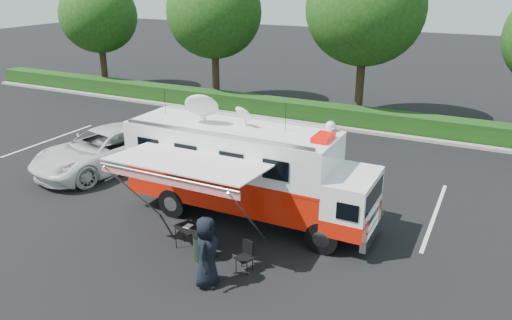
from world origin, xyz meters
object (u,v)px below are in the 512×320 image
at_px(folding_table, 189,229).
at_px(trash_bin, 202,246).
at_px(white_suv, 106,168).
at_px(command_truck, 247,170).

distance_m(folding_table, trash_bin, 0.80).
bearing_deg(white_suv, folding_table, -17.11).
bearing_deg(folding_table, command_truck, 75.32).
bearing_deg(folding_table, trash_bin, -27.45).
bearing_deg(command_truck, white_suv, 169.65).
xyz_separation_m(folding_table, trash_bin, (0.68, -0.36, -0.22)).
relative_size(command_truck, folding_table, 8.63).
xyz_separation_m(command_truck, white_suv, (-7.34, 1.34, -1.70)).
relative_size(folding_table, trash_bin, 1.17).
bearing_deg(folding_table, white_suv, 150.28).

